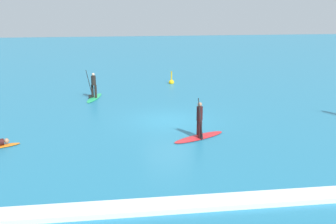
{
  "coord_description": "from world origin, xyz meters",
  "views": [
    {
      "loc": [
        -2.92,
        -21.54,
        6.48
      ],
      "look_at": [
        0.0,
        0.0,
        0.5
      ],
      "focal_mm": 42.44,
      "sensor_mm": 36.0,
      "label": 1
    }
  ],
  "objects": [
    {
      "name": "ground_plane",
      "position": [
        0.0,
        0.0,
        0.0
      ],
      "size": [
        120.0,
        120.0,
        0.0
      ],
      "primitive_type": "plane",
      "color": "teal",
      "rests_on": "ground"
    },
    {
      "name": "surfer_on_green_board",
      "position": [
        -4.42,
        6.08,
        0.52
      ],
      "size": [
        1.3,
        3.01,
        2.05
      ],
      "rotation": [
        0.0,
        0.0,
        4.46
      ],
      "color": "#23B266",
      "rests_on": "ground_plane"
    },
    {
      "name": "surfer_on_red_board",
      "position": [
        1.13,
        -3.2,
        0.46
      ],
      "size": [
        3.02,
        2.08,
        2.09
      ],
      "rotation": [
        0.0,
        0.0,
        3.64
      ],
      "color": "red",
      "rests_on": "ground_plane"
    },
    {
      "name": "marker_buoy",
      "position": [
        1.72,
        10.6,
        0.16
      ],
      "size": [
        0.44,
        0.44,
        1.15
      ],
      "color": "yellow",
      "rests_on": "ground_plane"
    },
    {
      "name": "wave_crest",
      "position": [
        0.0,
        -9.95,
        0.09
      ],
      "size": [
        22.83,
        0.9,
        0.18
      ],
      "primitive_type": "cube",
      "color": "white",
      "rests_on": "ground_plane"
    }
  ]
}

